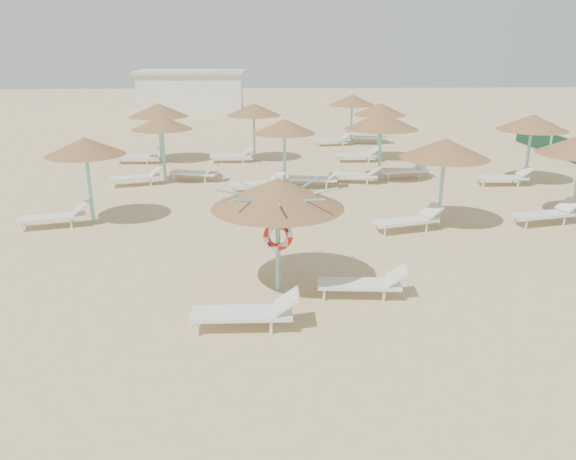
{
  "coord_description": "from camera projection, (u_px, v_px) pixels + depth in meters",
  "views": [
    {
      "loc": [
        -0.35,
        -11.24,
        5.26
      ],
      "look_at": [
        0.18,
        0.64,
        1.3
      ],
      "focal_mm": 35.0,
      "sensor_mm": 36.0,
      "label": 1
    }
  ],
  "objects": [
    {
      "name": "lounger_main_a",
      "position": [
        249.0,
        312.0,
        10.78
      ],
      "size": [
        2.1,
        0.65,
        0.76
      ],
      "rotation": [
        0.0,
        0.0,
        -0.0
      ],
      "color": "white",
      "rests_on": "ground"
    },
    {
      "name": "ground",
      "position": [
        281.0,
        295.0,
        12.33
      ],
      "size": [
        120.0,
        120.0,
        0.0
      ],
      "primitive_type": "plane",
      "color": "tan",
      "rests_on": "ground"
    },
    {
      "name": "lounger_main_b",
      "position": [
        365.0,
        283.0,
        12.14
      ],
      "size": [
        1.97,
        0.73,
        0.7
      ],
      "rotation": [
        0.0,
        0.0,
        -0.08
      ],
      "color": "white",
      "rests_on": "ground"
    },
    {
      "name": "palapa_field",
      "position": [
        336.0,
        123.0,
        22.11
      ],
      "size": [
        19.04,
        17.21,
        2.72
      ],
      "color": "#74CAC5",
      "rests_on": "ground"
    },
    {
      "name": "main_palapa",
      "position": [
        278.0,
        194.0,
        11.92
      ],
      "size": [
        2.86,
        2.86,
        2.57
      ],
      "color": "#74CAC5",
      "rests_on": "ground"
    },
    {
      "name": "service_hut",
      "position": [
        192.0,
        91.0,
        44.73
      ],
      "size": [
        8.4,
        4.4,
        3.25
      ],
      "color": "silver",
      "rests_on": "ground"
    }
  ]
}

